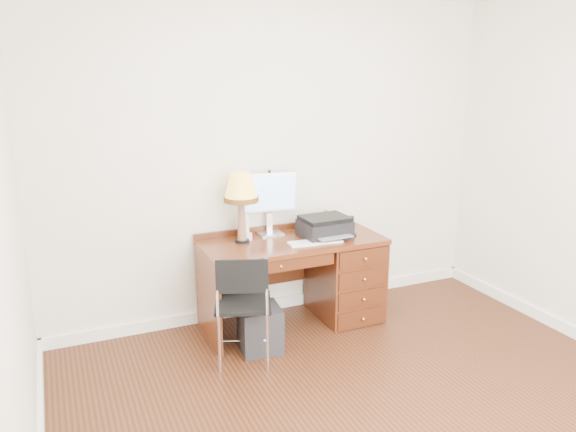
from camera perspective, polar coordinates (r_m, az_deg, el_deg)
name	(u,v)px	position (r m, az deg, el deg)	size (l,w,h in m)	color
ground	(381,412)	(3.83, 9.46, -19.08)	(4.00, 4.00, 0.00)	#33180B
room_shell	(335,359)	(4.26, 4.76, -14.32)	(4.00, 4.00, 4.00)	silver
desk	(326,272)	(4.87, 3.91, -5.74)	(1.50, 0.67, 0.75)	#592612
monitor	(269,196)	(4.70, -1.92, 2.07)	(0.46, 0.17, 0.53)	silver
keyboard	(315,242)	(4.54, 2.77, -2.67)	(0.44, 0.13, 0.02)	white
mouse_pad	(343,234)	(4.76, 5.57, -1.80)	(0.24, 0.24, 0.05)	black
printer	(325,227)	(4.69, 3.75, -1.10)	(0.41, 0.32, 0.18)	black
leg_lamp	(241,192)	(4.47, -4.79, 2.48)	(0.28, 0.28, 0.57)	black
phone	(246,232)	(4.64, -4.26, -1.65)	(0.12, 0.12, 0.20)	white
pen_cup	(325,224)	(4.90, 3.83, -0.78)	(0.09, 0.09, 0.11)	black
chair	(246,298)	(4.09, -4.30, -8.31)	(0.51, 0.52, 0.86)	black
equipment_box	(260,328)	(4.41, -2.86, -11.34)	(0.30, 0.30, 0.35)	black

